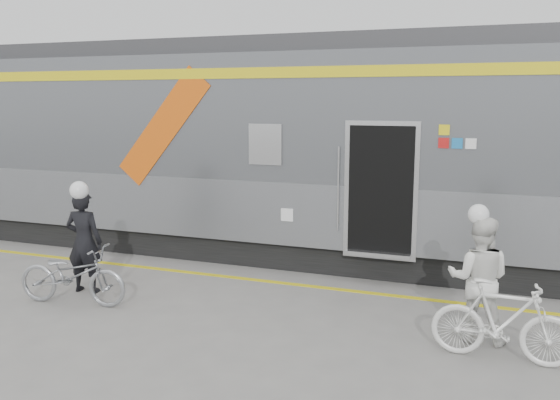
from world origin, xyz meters
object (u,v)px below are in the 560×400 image
at_px(bicycle_right, 503,321).
at_px(woman, 479,279).
at_px(bicycle_left, 72,275).
at_px(man, 84,242).

bearing_deg(bicycle_right, woman, 30.16).
height_order(bicycle_left, bicycle_right, bicycle_right).
xyz_separation_m(woman, bicycle_right, (0.30, -0.55, -0.32)).
relative_size(man, woman, 1.01).
bearing_deg(woman, bicycle_right, 120.16).
xyz_separation_m(bicycle_left, bicycle_right, (5.97, 0.15, 0.04)).
height_order(woman, bicycle_right, woman).
bearing_deg(bicycle_left, man, 12.15).
relative_size(man, bicycle_right, 1.01).
bearing_deg(bicycle_right, man, 87.80).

